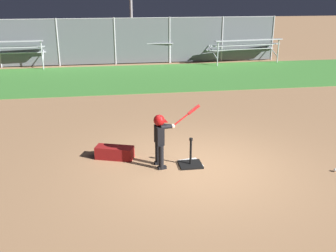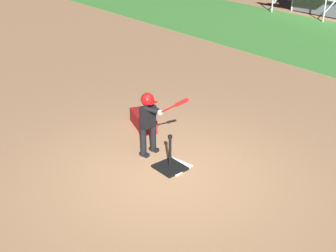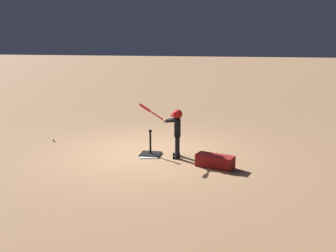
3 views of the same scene
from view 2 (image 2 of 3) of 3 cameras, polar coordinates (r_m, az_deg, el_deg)
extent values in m
plane|color=#99704C|center=(7.85, 0.08, -6.05)|extent=(90.00, 90.00, 0.00)
cube|color=white|center=(8.08, 0.84, -4.96)|extent=(0.51, 0.51, 0.02)
cube|color=black|center=(8.04, 0.24, -5.06)|extent=(0.49, 0.44, 0.04)
cylinder|color=black|center=(7.89, 0.25, -3.24)|extent=(0.05, 0.05, 0.54)
cylinder|color=black|center=(7.75, 0.25, -1.32)|extent=(0.08, 0.08, 0.05)
cylinder|color=black|center=(8.49, -1.84, -1.42)|extent=(0.13, 0.13, 0.53)
cube|color=black|center=(8.58, -1.72, -2.86)|extent=(0.19, 0.12, 0.06)
cylinder|color=black|center=(8.32, -3.03, -2.01)|extent=(0.13, 0.13, 0.53)
cube|color=black|center=(8.42, -2.89, -3.48)|extent=(0.19, 0.12, 0.06)
cube|color=black|center=(8.20, -2.48, 1.15)|extent=(0.19, 0.30, 0.39)
sphere|color=#DBB293|center=(8.08, -2.53, 3.16)|extent=(0.20, 0.20, 0.20)
sphere|color=maroon|center=(8.08, -2.53, 3.24)|extent=(0.24, 0.24, 0.24)
cube|color=maroon|center=(8.02, -2.01, 2.87)|extent=(0.15, 0.19, 0.01)
cylinder|color=black|center=(8.07, -1.53, 2.12)|extent=(0.32, 0.12, 0.11)
cylinder|color=black|center=(8.01, -1.96, 1.93)|extent=(0.32, 0.21, 0.11)
sphere|color=#DBB293|center=(7.96, -0.97, 1.63)|extent=(0.10, 0.10, 0.10)
cylinder|color=red|center=(7.70, 0.61, 2.39)|extent=(0.59, 0.12, 0.42)
cylinder|color=red|center=(7.54, 1.68, 2.90)|extent=(0.28, 0.10, 0.22)
cylinder|color=black|center=(7.97, -1.06, 1.59)|extent=(0.05, 0.05, 0.05)
cube|color=#ADAFB7|center=(21.14, 18.08, 14.03)|extent=(2.62, 0.31, 0.04)
cube|color=#ADAFB7|center=(21.38, 18.30, 13.31)|extent=(2.62, 0.37, 0.04)
cube|color=#ADAFB7|center=(20.85, 17.60, 14.06)|extent=(2.62, 0.37, 0.04)
cylinder|color=#ADAFB7|center=(19.06, 18.64, 13.87)|extent=(0.06, 0.06, 1.36)
cylinder|color=#ADAFB7|center=(21.97, 15.62, 14.31)|extent=(0.06, 0.06, 0.36)
cube|color=maroon|center=(9.45, -3.04, 0.65)|extent=(0.90, 0.58, 0.28)
camera|label=1|loc=(7.68, -64.57, 7.71)|focal=42.00mm
camera|label=3|loc=(15.35, 22.93, 19.03)|focal=42.00mm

